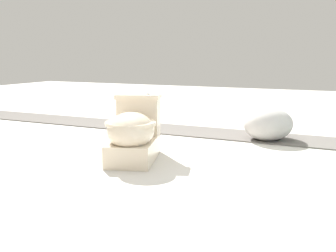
# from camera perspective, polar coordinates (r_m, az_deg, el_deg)

# --- Properties ---
(ground_plane) EXTENTS (14.00, 14.00, 0.00)m
(ground_plane) POSITION_cam_1_polar(r_m,az_deg,el_deg) (3.39, -5.66, -3.92)
(ground_plane) COLOR beige
(gravel_strip) EXTENTS (0.56, 8.00, 0.01)m
(gravel_strip) POSITION_cam_1_polar(r_m,az_deg,el_deg) (4.19, 8.01, -1.14)
(gravel_strip) COLOR #605B56
(gravel_strip) RESTS_ON ground
(toilet) EXTENTS (0.71, 0.54, 0.52)m
(toilet) POSITION_cam_1_polar(r_m,az_deg,el_deg) (3.11, -5.04, -1.04)
(toilet) COLOR beige
(toilet) RESTS_ON ground
(boulder_near) EXTENTS (0.66, 0.64, 0.33)m
(boulder_near) POSITION_cam_1_polar(r_m,az_deg,el_deg) (3.96, 14.32, 0.30)
(boulder_near) COLOR #B7B2AD
(boulder_near) RESTS_ON ground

